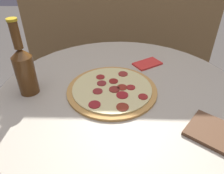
% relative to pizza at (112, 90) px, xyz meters
% --- Properties ---
extents(table, '(0.97, 0.97, 0.71)m').
position_rel_pizza_xyz_m(table, '(0.04, 0.00, -0.18)').
color(table, '#B2A893').
rests_on(table, ground_plane).
extents(pizza, '(0.35, 0.35, 0.02)m').
position_rel_pizza_xyz_m(pizza, '(0.00, 0.00, 0.00)').
color(pizza, '#C68E47').
rests_on(pizza, table).
extents(beer_bottle, '(0.07, 0.07, 0.28)m').
position_rel_pizza_xyz_m(beer_bottle, '(-0.32, -0.01, 0.10)').
color(beer_bottle, '#563314').
rests_on(beer_bottle, table).
extents(pizza_paddle, '(0.27, 0.24, 0.02)m').
position_rel_pizza_xyz_m(pizza_paddle, '(0.34, -0.23, -0.00)').
color(pizza_paddle, brown).
rests_on(pizza_paddle, table).
extents(napkin, '(0.15, 0.13, 0.01)m').
position_rel_pizza_xyz_m(napkin, '(0.16, 0.22, -0.00)').
color(napkin, red).
rests_on(napkin, table).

